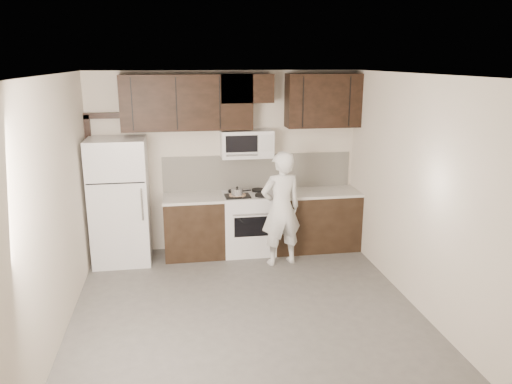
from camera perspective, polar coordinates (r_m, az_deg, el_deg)
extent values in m
plane|color=#575451|center=(5.93, -0.98, -13.82)|extent=(4.50, 4.50, 0.00)
plane|color=beige|center=(7.58, -3.52, 3.48)|extent=(4.00, 0.00, 4.00)
plane|color=white|center=(5.20, -1.12, 13.25)|extent=(4.50, 4.50, 0.00)
cube|color=black|center=(7.49, -7.10, -4.02)|extent=(0.87, 0.62, 0.87)
cube|color=black|center=(7.77, 6.72, -3.29)|extent=(1.32, 0.62, 0.87)
cube|color=white|center=(7.36, -7.21, -0.66)|extent=(0.87, 0.64, 0.04)
cube|color=white|center=(7.64, 6.82, -0.05)|extent=(1.32, 0.64, 0.04)
cube|color=silver|center=(7.56, -0.90, -3.65)|extent=(0.76, 0.62, 0.89)
cube|color=silver|center=(7.42, -0.92, -0.32)|extent=(0.76, 0.62, 0.02)
cube|color=black|center=(7.25, -0.55, -3.99)|extent=(0.50, 0.01, 0.30)
cylinder|color=silver|center=(7.16, -0.51, -2.57)|extent=(0.55, 0.02, 0.02)
cylinder|color=black|center=(7.25, -2.15, -0.49)|extent=(0.20, 0.20, 0.03)
cylinder|color=black|center=(7.30, 0.65, -0.37)|extent=(0.20, 0.20, 0.03)
cylinder|color=black|center=(7.54, -2.44, 0.10)|extent=(0.20, 0.20, 0.03)
cylinder|color=black|center=(7.59, 0.26, 0.22)|extent=(0.20, 0.20, 0.03)
cube|color=silver|center=(7.67, 0.22, 2.34)|extent=(2.90, 0.02, 0.54)
cube|color=black|center=(7.25, -7.89, 10.11)|extent=(1.85, 0.35, 0.78)
cube|color=black|center=(7.57, 7.67, 10.31)|extent=(1.10, 0.35, 0.78)
cube|color=black|center=(7.31, -1.13, 11.77)|extent=(0.76, 0.35, 0.40)
cube|color=silver|center=(7.38, -1.08, 5.55)|extent=(0.76, 0.38, 0.40)
cube|color=black|center=(7.17, -1.65, 5.52)|extent=(0.46, 0.01, 0.24)
cube|color=silver|center=(7.23, 1.20, 5.59)|extent=(0.18, 0.01, 0.24)
cylinder|color=silver|center=(7.17, -1.61, 4.22)|extent=(0.46, 0.02, 0.02)
cube|color=silver|center=(7.35, -15.28, -1.03)|extent=(0.80, 0.72, 1.80)
cube|color=black|center=(6.91, -15.77, 0.95)|extent=(0.77, 0.01, 0.02)
cylinder|color=silver|center=(6.93, -12.90, -1.39)|extent=(0.03, 0.03, 0.45)
cube|color=black|center=(7.67, -18.18, 0.58)|extent=(0.08, 0.08, 2.10)
cube|color=black|center=(7.46, -17.21, 8.33)|extent=(0.50, 0.08, 0.08)
cylinder|color=silver|center=(7.24, -2.15, -0.11)|extent=(0.17, 0.17, 0.13)
sphere|color=black|center=(7.22, -2.16, 0.52)|extent=(0.04, 0.04, 0.04)
cylinder|color=black|center=(7.28, -1.18, 0.15)|extent=(0.16, 0.06, 0.02)
cube|color=black|center=(7.28, -2.13, -0.47)|extent=(0.37, 0.28, 0.02)
cylinder|color=beige|center=(7.28, -2.13, -0.33)|extent=(0.25, 0.25, 0.02)
imported|color=white|center=(7.02, 2.88, -1.91)|extent=(0.66, 0.50, 1.64)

